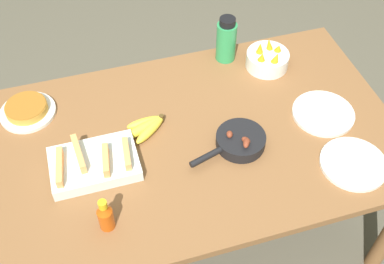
{
  "coord_description": "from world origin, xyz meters",
  "views": [
    {
      "loc": [
        -0.35,
        -1.19,
        2.16
      ],
      "look_at": [
        0.0,
        0.0,
        0.74
      ],
      "focal_mm": 45.0,
      "sensor_mm": 36.0,
      "label": 1
    }
  ],
  "objects_px": {
    "empty_plate_near_front": "(323,113)",
    "empty_plate_far_left": "(353,164)",
    "water_bottle": "(226,40)",
    "frittata_plate_center": "(27,110)",
    "banana_bunch": "(146,127)",
    "hot_sauce_bottle": "(105,216)",
    "melon_tray": "(94,163)",
    "fruit_bowl_mango": "(267,59)",
    "skillet": "(239,141)"
  },
  "relations": [
    {
      "from": "water_bottle",
      "to": "frittata_plate_center",
      "type": "bearing_deg",
      "value": -173.49
    },
    {
      "from": "empty_plate_near_front",
      "to": "melon_tray",
      "type": "bearing_deg",
      "value": -179.71
    },
    {
      "from": "banana_bunch",
      "to": "skillet",
      "type": "distance_m",
      "value": 0.38
    },
    {
      "from": "fruit_bowl_mango",
      "to": "empty_plate_near_front",
      "type": "bearing_deg",
      "value": -72.75
    },
    {
      "from": "frittata_plate_center",
      "to": "empty_plate_near_front",
      "type": "bearing_deg",
      "value": -16.93
    },
    {
      "from": "skillet",
      "to": "fruit_bowl_mango",
      "type": "relative_size",
      "value": 1.69
    },
    {
      "from": "empty_plate_near_front",
      "to": "empty_plate_far_left",
      "type": "xyz_separation_m",
      "value": [
        -0.01,
        -0.27,
        -0.0
      ]
    },
    {
      "from": "fruit_bowl_mango",
      "to": "water_bottle",
      "type": "xyz_separation_m",
      "value": [
        -0.16,
        0.11,
        0.06
      ]
    },
    {
      "from": "fruit_bowl_mango",
      "to": "hot_sauce_bottle",
      "type": "height_order",
      "value": "hot_sauce_bottle"
    },
    {
      "from": "hot_sauce_bottle",
      "to": "frittata_plate_center",
      "type": "bearing_deg",
      "value": 109.97
    },
    {
      "from": "skillet",
      "to": "melon_tray",
      "type": "bearing_deg",
      "value": -22.0
    },
    {
      "from": "empty_plate_near_front",
      "to": "fruit_bowl_mango",
      "type": "height_order",
      "value": "fruit_bowl_mango"
    },
    {
      "from": "empty_plate_near_front",
      "to": "empty_plate_far_left",
      "type": "distance_m",
      "value": 0.27
    },
    {
      "from": "skillet",
      "to": "empty_plate_far_left",
      "type": "bearing_deg",
      "value": 134.16
    },
    {
      "from": "empty_plate_far_left",
      "to": "frittata_plate_center",
      "type": "bearing_deg",
      "value": 151.67
    },
    {
      "from": "melon_tray",
      "to": "empty_plate_far_left",
      "type": "relative_size",
      "value": 1.28
    },
    {
      "from": "skillet",
      "to": "empty_plate_near_front",
      "type": "distance_m",
      "value": 0.4
    },
    {
      "from": "banana_bunch",
      "to": "empty_plate_near_front",
      "type": "relative_size",
      "value": 0.8
    },
    {
      "from": "fruit_bowl_mango",
      "to": "hot_sauce_bottle",
      "type": "distance_m",
      "value": 1.04
    },
    {
      "from": "water_bottle",
      "to": "empty_plate_far_left",
      "type": "bearing_deg",
      "value": -70.41
    },
    {
      "from": "banana_bunch",
      "to": "hot_sauce_bottle",
      "type": "height_order",
      "value": "hot_sauce_bottle"
    },
    {
      "from": "banana_bunch",
      "to": "fruit_bowl_mango",
      "type": "xyz_separation_m",
      "value": [
        0.61,
        0.22,
        0.02
      ]
    },
    {
      "from": "water_bottle",
      "to": "hot_sauce_bottle",
      "type": "distance_m",
      "value": 0.99
    },
    {
      "from": "melon_tray",
      "to": "empty_plate_near_front",
      "type": "xyz_separation_m",
      "value": [
        0.95,
        0.0,
        -0.02
      ]
    },
    {
      "from": "water_bottle",
      "to": "hot_sauce_bottle",
      "type": "bearing_deg",
      "value": -133.23
    },
    {
      "from": "water_bottle",
      "to": "hot_sauce_bottle",
      "type": "relative_size",
      "value": 1.49
    },
    {
      "from": "fruit_bowl_mango",
      "to": "water_bottle",
      "type": "distance_m",
      "value": 0.2
    },
    {
      "from": "melon_tray",
      "to": "frittata_plate_center",
      "type": "bearing_deg",
      "value": 121.48
    },
    {
      "from": "water_bottle",
      "to": "fruit_bowl_mango",
      "type": "bearing_deg",
      "value": -34.26
    },
    {
      "from": "melon_tray",
      "to": "skillet",
      "type": "xyz_separation_m",
      "value": [
        0.56,
        -0.05,
        -0.0
      ]
    },
    {
      "from": "fruit_bowl_mango",
      "to": "hot_sauce_bottle",
      "type": "xyz_separation_m",
      "value": [
        -0.84,
        -0.61,
        0.02
      ]
    },
    {
      "from": "empty_plate_far_left",
      "to": "water_bottle",
      "type": "distance_m",
      "value": 0.78
    },
    {
      "from": "banana_bunch",
      "to": "fruit_bowl_mango",
      "type": "relative_size",
      "value": 1.07
    },
    {
      "from": "melon_tray",
      "to": "skillet",
      "type": "height_order",
      "value": "melon_tray"
    },
    {
      "from": "banana_bunch",
      "to": "empty_plate_far_left",
      "type": "bearing_deg",
      "value": -29.07
    },
    {
      "from": "skillet",
      "to": "hot_sauce_bottle",
      "type": "bearing_deg",
      "value": 3.54
    },
    {
      "from": "melon_tray",
      "to": "empty_plate_far_left",
      "type": "distance_m",
      "value": 0.98
    },
    {
      "from": "skillet",
      "to": "empty_plate_near_front",
      "type": "relative_size",
      "value": 1.26
    },
    {
      "from": "banana_bunch",
      "to": "melon_tray",
      "type": "distance_m",
      "value": 0.26
    },
    {
      "from": "banana_bunch",
      "to": "water_bottle",
      "type": "relative_size",
      "value": 0.94
    },
    {
      "from": "skillet",
      "to": "fruit_bowl_mango",
      "type": "xyz_separation_m",
      "value": [
        0.28,
        0.41,
        0.01
      ]
    },
    {
      "from": "empty_plate_near_front",
      "to": "water_bottle",
      "type": "distance_m",
      "value": 0.54
    },
    {
      "from": "banana_bunch",
      "to": "skillet",
      "type": "relative_size",
      "value": 0.63
    },
    {
      "from": "banana_bunch",
      "to": "hot_sauce_bottle",
      "type": "relative_size",
      "value": 1.4
    },
    {
      "from": "skillet",
      "to": "empty_plate_far_left",
      "type": "relative_size",
      "value": 1.27
    },
    {
      "from": "fruit_bowl_mango",
      "to": "banana_bunch",
      "type": "bearing_deg",
      "value": -159.92
    },
    {
      "from": "fruit_bowl_mango",
      "to": "hot_sauce_bottle",
      "type": "bearing_deg",
      "value": -143.92
    },
    {
      "from": "melon_tray",
      "to": "fruit_bowl_mango",
      "type": "relative_size",
      "value": 1.7
    },
    {
      "from": "frittata_plate_center",
      "to": "fruit_bowl_mango",
      "type": "height_order",
      "value": "fruit_bowl_mango"
    },
    {
      "from": "frittata_plate_center",
      "to": "empty_plate_near_front",
      "type": "xyz_separation_m",
      "value": [
        1.17,
        -0.36,
        -0.01
      ]
    }
  ]
}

